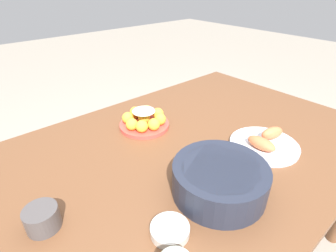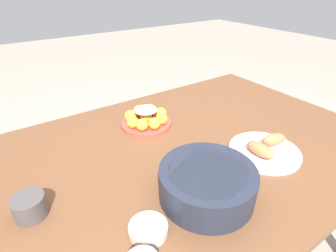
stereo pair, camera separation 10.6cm
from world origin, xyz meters
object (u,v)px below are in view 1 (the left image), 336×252
Objects in this scene: dining_table at (193,159)px; cup_near at (42,218)px; cake_plate at (144,120)px; seafood_platter at (265,143)px; sauce_bowl at (170,230)px; serving_bowl at (220,179)px.

cup_near is (0.58, 0.02, 0.11)m from dining_table.
seafood_platter is at bearing 121.26° from cake_plate.
cake_plate reaches higher than seafood_platter.
sauce_bowl is (0.27, 0.48, -0.02)m from cake_plate.
serving_bowl reaches higher than seafood_platter.
cake_plate is 0.49m from seafood_platter.
cake_plate is 2.10× the size of sauce_bowl.
cup_near is at bearing -25.93° from serving_bowl.
dining_table is at bearing -144.16° from sauce_bowl.
cup_near is (0.24, -0.23, 0.02)m from sauce_bowl.
dining_table is 0.30m from serving_bowl.
seafood_platter is at bearing -172.88° from serving_bowl.
serving_bowl is at bearing 7.12° from seafood_platter.
serving_bowl is 0.33m from seafood_platter.
seafood_platter is (-0.26, 0.42, -0.02)m from cake_plate.
serving_bowl is 0.49m from cup_near.
cake_plate is (0.07, -0.23, 0.11)m from dining_table.
serving_bowl is (0.14, 0.23, 0.13)m from dining_table.
dining_table is 5.25× the size of serving_bowl.
cake_plate is at bearing -58.74° from seafood_platter.
sauce_bowl is at bearing 4.14° from serving_bowl.
dining_table is 16.93× the size of cup_near.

